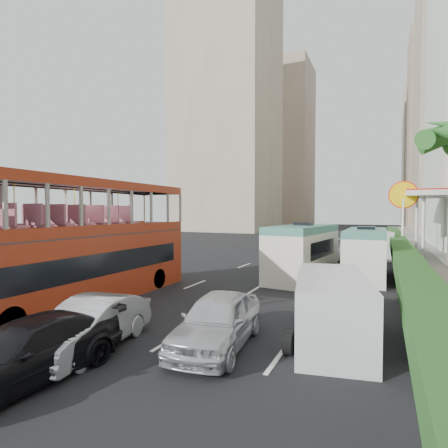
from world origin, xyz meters
The scene contains 18 objects.
ground_plane centered at (0.00, 0.00, 0.00)m, with size 200.00×200.00×0.00m, color black.
double_decker_bus centered at (-6.00, 0.00, 2.53)m, with size 2.50×11.00×5.06m, color #9D2E15.
car_silver_lane_a centered at (-1.99, -3.67, 0.00)m, with size 1.47×4.21×1.39m, color silver.
car_silver_lane_b centered at (1.05, -1.98, 0.00)m, with size 1.75×4.35×1.48m, color silver.
car_black centered at (-1.94, -5.56, 0.00)m, with size 1.87×4.59×1.33m, color black.
van_asset centered at (1.16, 16.49, 0.00)m, with size 2.48×5.39×1.50m, color silver.
minibus_near centered at (1.11, 9.03, 1.50)m, with size 2.26×6.77×3.00m, color silver.
minibus_far centered at (4.34, 10.60, 1.39)m, with size 2.09×6.26×2.77m, color silver.
panel_van_near centered at (3.87, -0.18, 0.95)m, with size 1.91×4.76×1.91m, color silver.
panel_van_far centered at (4.35, 20.67, 1.11)m, with size 2.21×5.54×2.21m, color silver.
sidewalk centered at (9.00, 25.00, 0.09)m, with size 6.00×120.00×0.18m, color #99968C.
kerb_wall centered at (6.20, 14.00, 0.68)m, with size 0.30×44.00×1.00m, color silver.
hedge centered at (6.20, 14.00, 1.53)m, with size 1.10×44.00×0.70m, color #2D6626.
shell_station centered at (10.00, 23.00, 2.75)m, with size 6.50×8.00×5.50m, color silver.
tower_far_a centered at (17.00, 82.00, 22.00)m, with size 14.00×14.00×44.00m, color tan.
tower_far_b centered at (17.00, 104.00, 20.00)m, with size 14.00×14.00×40.00m, color #B7A890.
tower_left_a centered at (-24.00, 55.00, 26.00)m, with size 18.00×18.00×52.00m, color #B7A890.
tower_left_b centered at (-22.00, 90.00, 23.00)m, with size 16.00×16.00×46.00m, color tan.
Camera 1 is at (5.23, -10.68, 3.76)m, focal length 28.00 mm.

